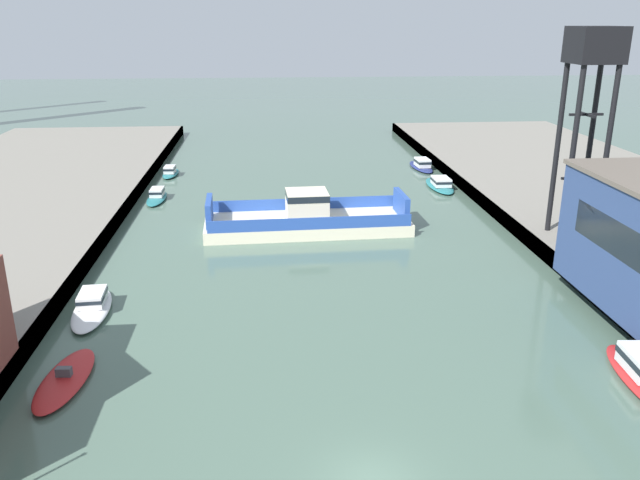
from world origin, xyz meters
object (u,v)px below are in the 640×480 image
(moored_boat_near_left, at_px, (157,196))
(crane_tower, at_px, (592,71))
(chain_ferry, at_px, (307,219))
(moored_boat_mid_right, at_px, (440,184))
(moored_boat_near_right, at_px, (92,305))
(moored_boat_upstream_a, at_px, (422,165))
(moored_boat_far_right, at_px, (65,379))
(moored_boat_far_left, at_px, (170,172))

(moored_boat_near_left, height_order, crane_tower, crane_tower)
(chain_ferry, bearing_deg, moored_boat_mid_right, 41.12)
(moored_boat_near_left, distance_m, moored_boat_mid_right, 32.39)
(moored_boat_near_left, bearing_deg, moored_boat_near_right, -89.89)
(chain_ferry, height_order, moored_boat_near_right, chain_ferry)
(chain_ferry, relative_size, moored_boat_near_right, 2.62)
(moored_boat_near_left, bearing_deg, moored_boat_mid_right, 4.29)
(moored_boat_mid_right, bearing_deg, moored_boat_upstream_a, 88.79)
(moored_boat_mid_right, height_order, moored_boat_far_right, moored_boat_mid_right)
(moored_boat_near_right, bearing_deg, crane_tower, 13.93)
(moored_boat_far_right, distance_m, crane_tower, 43.89)
(moored_boat_mid_right, distance_m, crane_tower, 26.62)
(moored_boat_near_right, relative_size, crane_tower, 0.43)
(moored_boat_near_left, bearing_deg, crane_tower, -26.98)
(moored_boat_near_right, relative_size, moored_boat_far_right, 1.05)
(moored_boat_far_right, distance_m, moored_boat_upstream_a, 59.49)
(moored_boat_far_right, xyz_separation_m, crane_tower, (37.02, 18.46, 14.67))
(chain_ferry, bearing_deg, moored_boat_far_left, 123.88)
(moored_boat_near_left, relative_size, moored_boat_far_right, 0.91)
(chain_ferry, xyz_separation_m, crane_tower, (22.11, -7.21, 13.79))
(moored_boat_far_left, bearing_deg, chain_ferry, -56.12)
(moored_boat_upstream_a, bearing_deg, moored_boat_far_left, -178.02)
(moored_boat_near_left, xyz_separation_m, moored_boat_far_left, (-0.08, 11.49, 0.02))
(moored_boat_near_right, bearing_deg, moored_boat_far_left, 90.19)
(moored_boat_near_left, bearing_deg, moored_boat_far_left, 90.39)
(moored_boat_near_right, distance_m, crane_tower, 41.51)
(moored_boat_mid_right, distance_m, moored_boat_far_right, 51.02)
(moored_boat_far_left, xyz_separation_m, moored_boat_far_right, (0.89, -49.20, -0.23))
(chain_ferry, bearing_deg, moored_boat_near_right, -133.38)
(moored_boat_far_left, relative_size, crane_tower, 0.33)
(moored_boat_near_left, distance_m, moored_boat_far_left, 11.49)
(chain_ferry, xyz_separation_m, moored_boat_near_left, (-15.72, 12.05, -0.67))
(moored_boat_far_right, bearing_deg, moored_boat_near_right, 94.74)
(moored_boat_near_right, relative_size, moored_boat_far_left, 1.29)
(moored_boat_far_right, bearing_deg, moored_boat_upstream_a, 57.79)
(chain_ferry, xyz_separation_m, moored_boat_near_right, (-15.67, -16.58, -0.63))
(moored_boat_far_left, height_order, moored_boat_upstream_a, moored_boat_upstream_a)
(crane_tower, bearing_deg, moored_boat_far_left, 140.96)
(chain_ferry, xyz_separation_m, moored_boat_far_left, (-15.80, 23.53, -0.65))
(chain_ferry, height_order, crane_tower, crane_tower)
(crane_tower, bearing_deg, moored_boat_near_left, 153.02)
(moored_boat_mid_right, relative_size, moored_boat_far_left, 1.41)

